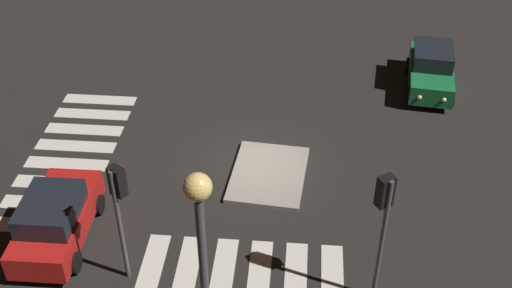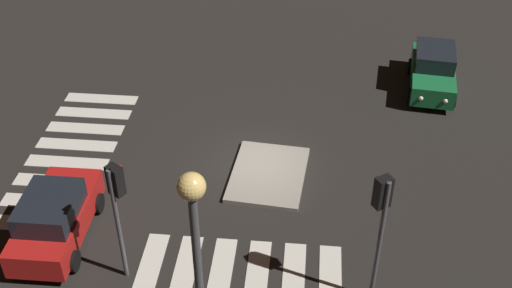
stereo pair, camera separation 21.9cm
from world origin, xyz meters
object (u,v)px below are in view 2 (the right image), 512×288
Objects in this scene: traffic_light_north at (381,211)px; traffic_light_east at (117,195)px; car_green at (433,70)px; car_red at (55,217)px; traffic_island at (268,174)px; street_lamp at (198,270)px.

traffic_light_east is at bearing 54.76° from traffic_light_north.
car_red is at bearing -44.67° from car_green.
street_lamp is at bearing -4.44° from traffic_island.
car_green is 0.57× the size of street_lamp.
car_green is 18.82m from street_lamp.
traffic_island is 0.85× the size of car_red.
street_lamp reaches higher than car_green.
traffic_light_north is 7.46m from traffic_light_east.
traffic_light_east is at bearing -143.99° from street_lamp.
traffic_light_east reaches higher than car_red.
traffic_light_north reaches higher than car_red.
car_green is 0.99× the size of traffic_light_north.
car_red is 3.75m from traffic_light_east.
traffic_light_north is 1.08× the size of traffic_light_east.
traffic_island is at bearing 175.56° from street_lamp.
traffic_island is 0.49× the size of street_lamp.
car_green is 13.08m from traffic_light_north.
car_green is (-10.95, 13.56, -0.02)m from car_red.
street_lamp reaches higher than traffic_light_east.
traffic_island is 10.97m from street_lamp.
traffic_light_north is at bearing 135.24° from street_lamp.
traffic_island is 0.91× the size of traffic_light_east.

